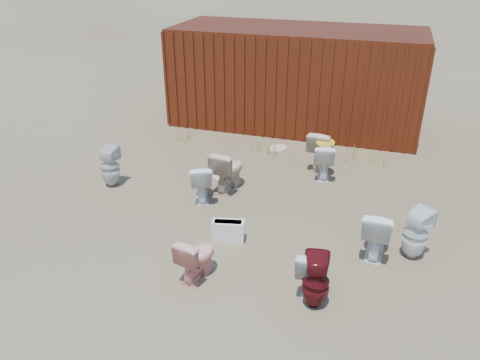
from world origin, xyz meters
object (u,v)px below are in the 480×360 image
(toilet_back_a, at_px, (110,166))
(toilet_back_beige_left, at_px, (228,169))
(toilet_back_yellowlid, at_px, (324,160))
(loose_tank, at_px, (228,231))
(toilet_front_pink, at_px, (197,257))
(toilet_front_e, at_px, (377,231))
(toilet_front_maroon, at_px, (316,282))
(toilet_front_c, at_px, (313,269))
(toilet_front_a, at_px, (201,181))
(shipping_container, at_px, (296,78))
(toilet_back_beige_right, at_px, (321,149))
(toilet_back_e, at_px, (416,234))

(toilet_back_a, distance_m, toilet_back_beige_left, 2.27)
(toilet_back_yellowlid, distance_m, loose_tank, 2.95)
(loose_tank, bearing_deg, toilet_back_a, 145.68)
(toilet_back_yellowlid, xyz_separation_m, loose_tank, (-1.07, -2.75, -0.18))
(toilet_front_pink, distance_m, toilet_front_e, 2.69)
(toilet_back_beige_left, height_order, toilet_back_yellowlid, toilet_back_beige_left)
(toilet_back_yellowlid, bearing_deg, toilet_front_maroon, 88.22)
(toilet_front_e, bearing_deg, toilet_back_beige_left, -21.94)
(toilet_back_beige_left, bearing_deg, toilet_back_a, 23.33)
(toilet_front_maroon, distance_m, toilet_back_a, 4.82)
(loose_tank, bearing_deg, toilet_front_c, -40.19)
(toilet_front_c, distance_m, toilet_back_a, 4.62)
(toilet_front_a, distance_m, toilet_back_a, 1.86)
(shipping_container, height_order, toilet_front_c, shipping_container)
(toilet_front_maroon, xyz_separation_m, toilet_back_yellowlid, (-0.47, 3.81, -0.03))
(toilet_front_maroon, bearing_deg, toilet_front_pink, -11.52)
(toilet_back_beige_left, relative_size, loose_tank, 1.61)
(toilet_back_beige_right, relative_size, toilet_back_e, 1.01)
(toilet_back_beige_right, bearing_deg, toilet_front_e, 121.78)
(toilet_front_a, xyz_separation_m, loose_tank, (0.91, -1.15, -0.18))
(toilet_front_maroon, relative_size, toilet_back_yellowlid, 1.07)
(toilet_back_e, bearing_deg, shipping_container, -25.51)
(toilet_front_pink, relative_size, toilet_back_a, 0.81)
(toilet_front_pink, bearing_deg, loose_tank, -84.69)
(toilet_front_c, relative_size, toilet_back_yellowlid, 0.95)
(toilet_back_a, xyz_separation_m, toilet_back_e, (5.53, -0.66, 0.00))
(toilet_back_e, bearing_deg, toilet_back_beige_right, -21.22)
(toilet_front_c, distance_m, toilet_back_beige_right, 3.97)
(toilet_front_a, xyz_separation_m, toilet_back_beige_right, (1.86, 2.03, 0.06))
(toilet_front_c, height_order, toilet_back_a, toilet_back_a)
(toilet_back_a, height_order, toilet_back_beige_left, toilet_back_a)
(toilet_front_pink, distance_m, toilet_back_a, 3.36)
(shipping_container, xyz_separation_m, toilet_front_pink, (0.01, -6.61, -0.87))
(toilet_front_c, relative_size, toilet_front_maroon, 0.88)
(toilet_front_e, height_order, toilet_back_yellowlid, toilet_front_e)
(toilet_front_pink, distance_m, toilet_back_beige_left, 2.67)
(toilet_back_yellowlid, bearing_deg, toilet_back_e, 117.39)
(toilet_front_c, relative_size, toilet_back_e, 0.84)
(toilet_back_yellowlid, bearing_deg, toilet_front_a, 30.17)
(toilet_back_yellowlid, bearing_deg, loose_tank, 59.87)
(toilet_front_a, distance_m, toilet_back_beige_right, 2.75)
(toilet_back_beige_right, height_order, toilet_back_e, toilet_back_beige_right)
(toilet_front_pink, bearing_deg, toilet_front_c, -159.95)
(shipping_container, height_order, toilet_back_e, shipping_container)
(shipping_container, distance_m, toilet_back_beige_left, 4.07)
(toilet_front_a, distance_m, toilet_front_e, 3.22)
(loose_tank, bearing_deg, toilet_back_e, -3.63)
(toilet_front_maroon, height_order, toilet_back_beige_right, toilet_back_beige_right)
(toilet_front_a, height_order, toilet_front_c, toilet_front_a)
(toilet_front_pink, relative_size, toilet_back_yellowlid, 0.92)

